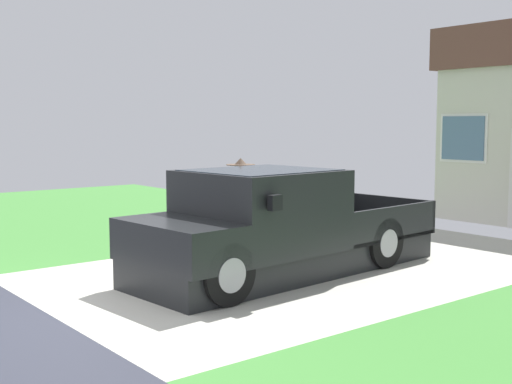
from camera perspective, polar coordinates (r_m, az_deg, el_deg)
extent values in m
cube|color=#B2B0A3|center=(10.78, 5.80, -6.43)|extent=(5.20, 9.00, 0.06)
cube|color=#3F8136|center=(17.86, -13.96, -1.65)|extent=(12.00, 9.00, 0.06)
cube|color=black|center=(10.27, 2.89, -5.66)|extent=(2.07, 5.28, 0.42)
cube|color=black|center=(9.71, 0.39, -1.56)|extent=(1.99, 2.16, 1.17)
cube|color=#1E2833|center=(9.68, 0.39, 0.49)|extent=(1.76, 1.98, 0.49)
cube|color=black|center=(8.82, -6.72, -4.36)|extent=(1.92, 1.08, 0.57)
cube|color=black|center=(11.33, 8.19, -3.38)|extent=(2.00, 2.31, 0.06)
cube|color=black|center=(10.76, 11.92, -2.64)|extent=(0.21, 2.18, 0.55)
cube|color=black|center=(11.87, 4.84, -1.73)|extent=(0.21, 2.18, 0.55)
cube|color=black|center=(12.13, 11.36, -1.66)|extent=(1.85, 0.19, 0.55)
cube|color=black|center=(8.46, 1.64, -0.92)|extent=(0.11, 0.19, 0.20)
cylinder|color=black|center=(8.35, -2.64, -7.03)|extent=(0.32, 0.82, 0.80)
cylinder|color=#9E9EA3|center=(8.35, -2.64, -7.03)|extent=(0.31, 0.46, 0.44)
cylinder|color=black|center=(9.59, -8.83, -5.39)|extent=(0.32, 0.82, 0.80)
cylinder|color=#9E9EA3|center=(9.59, -8.83, -5.39)|extent=(0.31, 0.46, 0.44)
cylinder|color=black|center=(10.69, 10.77, -4.26)|extent=(0.32, 0.82, 0.80)
cylinder|color=#9E9EA3|center=(10.69, 10.77, -4.26)|extent=(0.31, 0.46, 0.44)
cylinder|color=black|center=(11.69, 4.47, -3.30)|extent=(0.32, 0.82, 0.80)
cylinder|color=#9E9EA3|center=(11.69, 4.47, -3.30)|extent=(0.31, 0.46, 0.44)
cylinder|color=brown|center=(11.48, -1.62, -3.33)|extent=(0.16, 0.16, 0.85)
cylinder|color=brown|center=(11.17, -1.00, -3.59)|extent=(0.16, 0.16, 0.85)
cylinder|color=silver|center=(11.24, -1.32, 0.00)|extent=(0.30, 0.30, 0.58)
cylinder|color=beige|center=(11.40, -1.64, -0.10)|extent=(0.09, 0.09, 0.60)
cylinder|color=beige|center=(11.07, -0.99, -0.27)|extent=(0.09, 0.09, 0.60)
sphere|color=beige|center=(11.20, -1.33, 2.12)|extent=(0.21, 0.21, 0.21)
cylinder|color=brown|center=(11.20, -1.33, 2.36)|extent=(0.49, 0.49, 0.01)
cone|color=brown|center=(11.19, -1.33, 2.65)|extent=(0.22, 0.22, 0.11)
cube|color=beige|center=(11.22, -2.83, -5.11)|extent=(0.33, 0.17, 0.25)
torus|color=beige|center=(11.19, -2.84, -4.24)|extent=(0.30, 0.02, 0.30)
cube|color=slate|center=(15.98, 17.36, 4.44)|extent=(1.10, 0.05, 1.00)
cube|color=silver|center=(15.99, 17.39, 4.44)|extent=(1.23, 0.02, 1.12)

